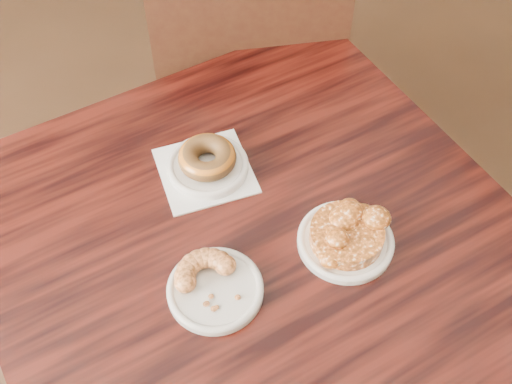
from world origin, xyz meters
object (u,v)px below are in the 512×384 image
cafe_table (255,335)px  apple_fritter (347,233)px  chair_far (241,87)px  cruller_fragment (215,283)px  glazed_donut (207,157)px

cafe_table → apple_fritter: apple_fritter is taller
chair_far → cruller_fragment: size_ratio=7.94×
cafe_table → glazed_donut: 0.44m
cafe_table → cruller_fragment: cruller_fragment is taller
cruller_fragment → cafe_table: bearing=32.5°
cruller_fragment → chair_far: bearing=61.2°
cafe_table → chair_far: bearing=62.8°
apple_fritter → cruller_fragment: 0.23m
chair_far → cruller_fragment: chair_far is taller
cruller_fragment → glazed_donut: bearing=68.1°
glazed_donut → cruller_fragment: bearing=-111.9°
glazed_donut → apple_fritter: size_ratio=0.62×
chair_far → apple_fritter: bearing=95.9°
cafe_table → apple_fritter: size_ratio=5.19×
cafe_table → glazed_donut: bearing=89.6°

